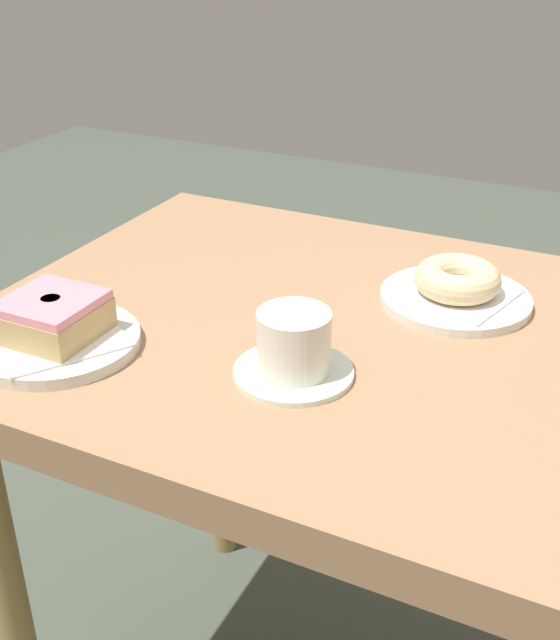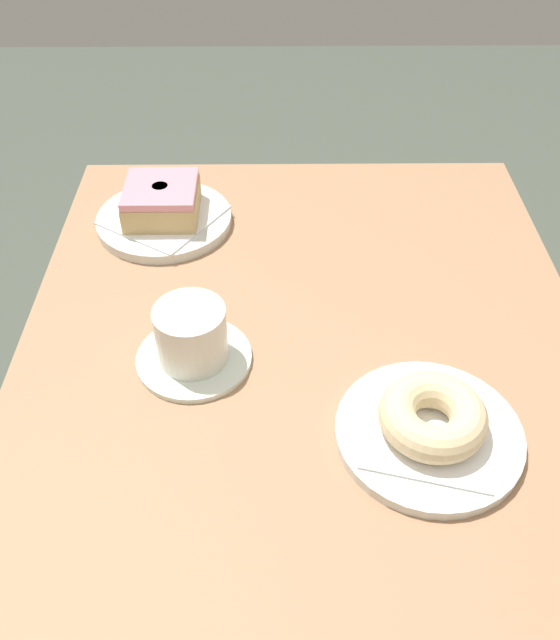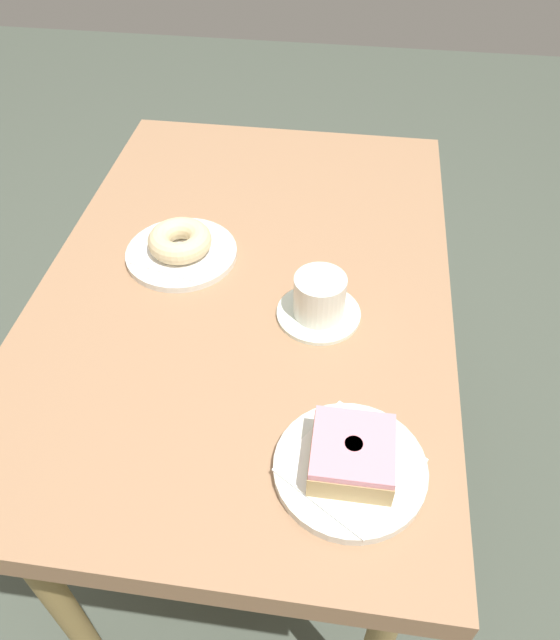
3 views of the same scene
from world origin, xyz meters
name	(u,v)px [view 2 (image 2 of 3)]	position (x,y,z in m)	size (l,w,h in m)	color
table	(307,452)	(0.00, 0.00, 0.67)	(1.04, 0.69, 0.75)	#9F7553
plate_sugar_ring	(429,434)	(-0.04, -0.12, 0.76)	(0.20, 0.20, 0.01)	silver
napkin_sugar_ring	(430,429)	(-0.04, -0.12, 0.77)	(0.13, 0.13, 0.00)	white
donut_sugar_ring	(433,416)	(-0.04, -0.12, 0.79)	(0.11, 0.11, 0.04)	beige
plate_glazed_square	(164,220)	(0.35, 0.20, 0.76)	(0.20, 0.20, 0.01)	silver
napkin_glazed_square	(164,215)	(0.35, 0.20, 0.77)	(0.14, 0.14, 0.00)	white
donut_glazed_square	(162,200)	(0.35, 0.20, 0.80)	(0.10, 0.10, 0.05)	tan
coffee_cup	(192,339)	(0.07, 0.13, 0.79)	(0.14, 0.14, 0.08)	white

